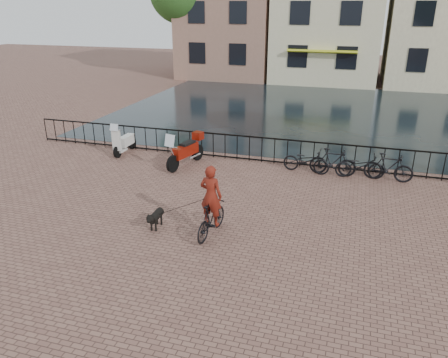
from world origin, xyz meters
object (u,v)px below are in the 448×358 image
(scooter, at_px, (124,136))
(cyclist, at_px, (211,205))
(motorcycle, at_px, (185,147))
(dog, at_px, (156,218))

(scooter, bearing_deg, cyclist, -44.05)
(cyclist, bearing_deg, motorcycle, -54.00)
(cyclist, height_order, dog, cyclist)
(cyclist, distance_m, dog, 1.70)
(dog, bearing_deg, motorcycle, 100.68)
(motorcycle, bearing_deg, scooter, -178.31)
(scooter, bearing_deg, dog, -53.64)
(dog, xyz_separation_m, scooter, (-4.08, 5.60, 0.43))
(cyclist, bearing_deg, dog, 9.23)
(scooter, bearing_deg, motorcycle, -12.74)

